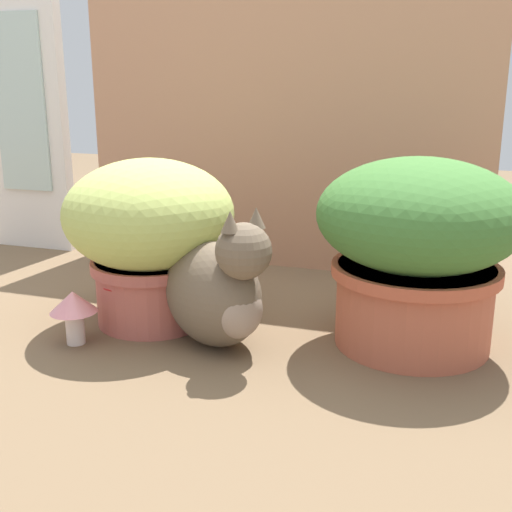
% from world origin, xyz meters
% --- Properties ---
extents(ground_plane, '(6.00, 6.00, 0.00)m').
position_xyz_m(ground_plane, '(0.00, 0.00, 0.00)').
color(ground_plane, brown).
extents(cardboard_backdrop, '(1.19, 0.03, 0.92)m').
position_xyz_m(cardboard_backdrop, '(0.01, 0.57, 0.46)').
color(cardboard_backdrop, tan).
rests_on(cardboard_backdrop, ground).
extents(window_panel_white, '(0.28, 0.05, 0.85)m').
position_xyz_m(window_panel_white, '(-0.82, 0.53, 0.43)').
color(window_panel_white, white).
rests_on(window_panel_white, ground).
extents(grass_planter, '(0.38, 0.38, 0.38)m').
position_xyz_m(grass_planter, '(-0.13, 0.03, 0.21)').
color(grass_planter, '#BC5E51').
rests_on(grass_planter, ground).
extents(leafy_planter, '(0.41, 0.41, 0.39)m').
position_xyz_m(leafy_planter, '(0.44, 0.08, 0.22)').
color(leafy_planter, '#B95D42').
rests_on(leafy_planter, ground).
extents(cat, '(0.33, 0.31, 0.32)m').
position_xyz_m(cat, '(0.06, -0.05, 0.12)').
color(cat, brown).
rests_on(cat, ground).
extents(mushroom_ornament_pink, '(0.10, 0.10, 0.12)m').
position_xyz_m(mushroom_ornament_pink, '(-0.23, -0.14, 0.08)').
color(mushroom_ornament_pink, silver).
rests_on(mushroom_ornament_pink, ground).
extents(mushroom_ornament_red, '(0.08, 0.08, 0.15)m').
position_xyz_m(mushroom_ornament_red, '(-0.17, -0.05, 0.10)').
color(mushroom_ornament_red, silver).
rests_on(mushroom_ornament_red, ground).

